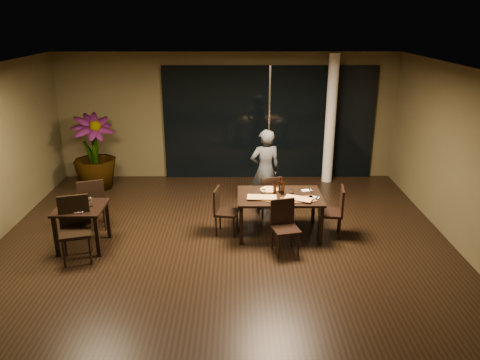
# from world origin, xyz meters

# --- Properties ---
(ground) EXTENTS (8.00, 8.00, 0.00)m
(ground) POSITION_xyz_m (0.00, 0.00, 0.00)
(ground) COLOR black
(ground) RESTS_ON ground
(wall_back) EXTENTS (8.00, 0.10, 3.00)m
(wall_back) POSITION_xyz_m (0.00, 4.05, 1.50)
(wall_back) COLOR #494227
(wall_back) RESTS_ON ground
(wall_front) EXTENTS (8.00, 0.10, 3.00)m
(wall_front) POSITION_xyz_m (0.00, -4.05, 1.50)
(wall_front) COLOR #494227
(wall_front) RESTS_ON ground
(wall_right) EXTENTS (0.10, 8.00, 3.00)m
(wall_right) POSITION_xyz_m (4.05, 0.00, 1.50)
(wall_right) COLOR #494227
(wall_right) RESTS_ON ground
(ceiling) EXTENTS (8.00, 8.00, 0.04)m
(ceiling) POSITION_xyz_m (0.00, 0.00, 3.02)
(ceiling) COLOR silver
(ceiling) RESTS_ON wall_back
(window_panel) EXTENTS (5.00, 0.06, 2.70)m
(window_panel) POSITION_xyz_m (1.00, 3.96, 1.35)
(window_panel) COLOR black
(window_panel) RESTS_ON ground
(column) EXTENTS (0.24, 0.24, 3.00)m
(column) POSITION_xyz_m (2.40, 3.65, 1.50)
(column) COLOR white
(column) RESTS_ON ground
(main_table) EXTENTS (1.50, 1.00, 0.75)m
(main_table) POSITION_xyz_m (1.00, 0.80, 0.68)
(main_table) COLOR black
(main_table) RESTS_ON ground
(side_table) EXTENTS (0.80, 0.80, 0.75)m
(side_table) POSITION_xyz_m (-2.40, 0.30, 0.62)
(side_table) COLOR black
(side_table) RESTS_ON ground
(chair_main_far) EXTENTS (0.49, 0.49, 0.87)m
(chair_main_far) POSITION_xyz_m (0.87, 1.52, 0.48)
(chair_main_far) COLOR black
(chair_main_far) RESTS_ON ground
(chair_main_near) EXTENTS (0.51, 0.51, 0.90)m
(chair_main_near) POSITION_xyz_m (1.03, 0.14, 0.50)
(chair_main_near) COLOR black
(chair_main_near) RESTS_ON ground
(chair_main_left) EXTENTS (0.47, 0.47, 0.86)m
(chair_main_left) POSITION_xyz_m (-0.03, 0.83, 0.48)
(chair_main_left) COLOR black
(chair_main_left) RESTS_ON ground
(chair_main_right) EXTENTS (0.48, 0.48, 0.92)m
(chair_main_right) POSITION_xyz_m (1.99, 0.71, 0.51)
(chair_main_right) COLOR black
(chair_main_right) RESTS_ON ground
(chair_side_far) EXTENTS (0.59, 0.59, 1.01)m
(chair_side_far) POSITION_xyz_m (-2.43, 0.98, 0.56)
(chair_side_far) COLOR black
(chair_side_far) RESTS_ON ground
(chair_side_near) EXTENTS (0.61, 0.61, 1.05)m
(chair_side_near) POSITION_xyz_m (-2.39, -0.08, 0.59)
(chair_side_near) COLOR black
(chair_side_near) RESTS_ON ground
(diner) EXTENTS (0.64, 0.50, 1.68)m
(diner) POSITION_xyz_m (0.80, 1.94, 0.84)
(diner) COLOR #2C2F31
(diner) RESTS_ON ground
(potted_plant) EXTENTS (1.30, 1.30, 1.71)m
(potted_plant) POSITION_xyz_m (-3.00, 3.20, 0.85)
(potted_plant) COLOR #1C4818
(potted_plant) RESTS_ON ground
(pizza_board_left) EXTENTS (0.57, 0.40, 0.01)m
(pizza_board_left) POSITION_xyz_m (0.67, 0.63, 0.76)
(pizza_board_left) COLOR #4D3019
(pizza_board_left) RESTS_ON main_table
(pizza_board_right) EXTENTS (0.64, 0.41, 0.01)m
(pizza_board_right) POSITION_xyz_m (1.30, 0.56, 0.76)
(pizza_board_right) COLOR #4E2D19
(pizza_board_right) RESTS_ON main_table
(oblong_pizza_left) EXTENTS (0.50, 0.25, 0.02)m
(oblong_pizza_left) POSITION_xyz_m (0.67, 0.63, 0.77)
(oblong_pizza_left) COLOR maroon
(oblong_pizza_left) RESTS_ON pizza_board_left
(oblong_pizza_right) EXTENTS (0.50, 0.38, 0.02)m
(oblong_pizza_right) POSITION_xyz_m (1.30, 0.56, 0.77)
(oblong_pizza_right) COLOR maroon
(oblong_pizza_right) RESTS_ON pizza_board_right
(round_pizza) EXTENTS (0.32, 0.32, 0.01)m
(round_pizza) POSITION_xyz_m (0.83, 1.06, 0.76)
(round_pizza) COLOR red
(round_pizza) RESTS_ON main_table
(bottle_a) EXTENTS (0.06, 0.06, 0.28)m
(bottle_a) POSITION_xyz_m (0.91, 0.82, 0.89)
(bottle_a) COLOR black
(bottle_a) RESTS_ON main_table
(bottle_b) EXTENTS (0.07, 0.07, 0.31)m
(bottle_b) POSITION_xyz_m (1.05, 0.85, 0.91)
(bottle_b) COLOR black
(bottle_b) RESTS_ON main_table
(bottle_c) EXTENTS (0.07, 0.07, 0.30)m
(bottle_c) POSITION_xyz_m (1.02, 0.93, 0.90)
(bottle_c) COLOR black
(bottle_c) RESTS_ON main_table
(tumbler_left) EXTENTS (0.07, 0.07, 0.08)m
(tumbler_left) POSITION_xyz_m (0.72, 0.89, 0.79)
(tumbler_left) COLOR white
(tumbler_left) RESTS_ON main_table
(tumbler_right) EXTENTS (0.07, 0.07, 0.08)m
(tumbler_right) POSITION_xyz_m (1.22, 0.89, 0.79)
(tumbler_right) COLOR white
(tumbler_right) RESTS_ON main_table
(napkin_near) EXTENTS (0.21, 0.16, 0.01)m
(napkin_near) POSITION_xyz_m (1.59, 0.67, 0.76)
(napkin_near) COLOR white
(napkin_near) RESTS_ON main_table
(napkin_far) EXTENTS (0.20, 0.14, 0.01)m
(napkin_far) POSITION_xyz_m (1.51, 1.02, 0.76)
(napkin_far) COLOR white
(napkin_far) RESTS_ON main_table
(wine_glass_a) EXTENTS (0.08, 0.08, 0.18)m
(wine_glass_a) POSITION_xyz_m (-2.54, 0.35, 0.84)
(wine_glass_a) COLOR white
(wine_glass_a) RESTS_ON side_table
(wine_glass_b) EXTENTS (0.07, 0.07, 0.17)m
(wine_glass_b) POSITION_xyz_m (-2.22, 0.30, 0.83)
(wine_glass_b) COLOR white
(wine_glass_b) RESTS_ON side_table
(side_napkin) EXTENTS (0.19, 0.12, 0.01)m
(side_napkin) POSITION_xyz_m (-2.37, 0.08, 0.76)
(side_napkin) COLOR white
(side_napkin) RESTS_ON side_table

